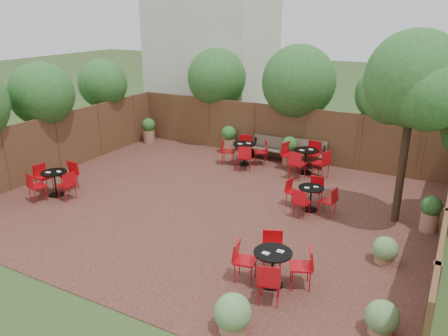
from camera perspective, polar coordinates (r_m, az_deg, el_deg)
The scene contains 13 objects.
ground at distance 12.89m, azimuth -1.73°, elevation -4.73°, with size 80.00×80.00×0.00m, color #354F23.
courtyard_paving at distance 12.89m, azimuth -1.73°, elevation -4.68°, with size 12.00×10.00×0.02m, color #331B15.
fence_back at distance 16.82m, azimuth 6.88°, elevation 4.60°, with size 12.00×0.08×2.00m, color brown.
fence_left at distance 16.26m, azimuth -20.39°, elevation 2.97°, with size 0.08×10.00×2.00m, color brown.
fence_right at distance 11.00m, azimuth 26.46°, elevation -5.64°, with size 0.08×10.00×2.00m, color brown.
neighbour_building at distance 20.97m, azimuth -1.44°, elevation 16.00°, with size 5.00×4.00×8.00m, color silver.
overhang_foliage at distance 15.32m, azimuth -1.62°, elevation 9.77°, with size 15.59×10.64×2.71m.
courtyard_tree at distance 11.72m, azimuth 23.00°, elevation 9.69°, with size 2.57×2.47×4.91m.
park_bench_left at distance 16.22m, azimuth 10.30°, elevation 1.97°, with size 1.51×0.62×0.91m.
park_bench_right at distance 16.68m, azimuth 5.86°, elevation 2.58°, with size 1.40×0.50×0.86m.
bistro_tables at distance 13.37m, azimuth 2.04°, elevation -1.62°, with size 9.11×8.33×0.96m.
planters at distance 16.11m, azimuth 3.17°, elevation 2.47°, with size 11.66×3.93×1.06m.
low_shrubs at distance 8.74m, azimuth 12.50°, elevation -15.56°, with size 2.89×4.20×0.71m.
Camera 1 is at (5.97, -10.13, 5.30)m, focal length 35.80 mm.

